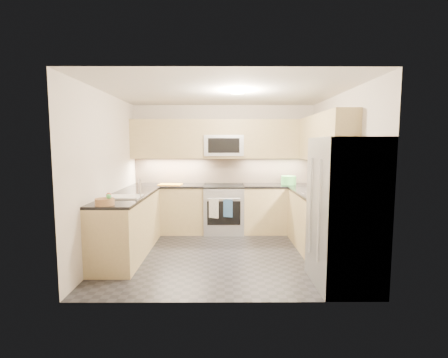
# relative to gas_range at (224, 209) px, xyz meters

# --- Properties ---
(floor) EXTENTS (3.60, 3.20, 0.00)m
(floor) POSITION_rel_gas_range_xyz_m (0.00, -1.28, -0.46)
(floor) COLOR black
(floor) RESTS_ON ground
(ceiling) EXTENTS (3.60, 3.20, 0.02)m
(ceiling) POSITION_rel_gas_range_xyz_m (0.00, -1.28, 2.04)
(ceiling) COLOR beige
(ceiling) RESTS_ON wall_back
(wall_back) EXTENTS (3.60, 0.02, 2.50)m
(wall_back) POSITION_rel_gas_range_xyz_m (0.00, 0.32, 0.79)
(wall_back) COLOR beige
(wall_back) RESTS_ON floor
(wall_front) EXTENTS (3.60, 0.02, 2.50)m
(wall_front) POSITION_rel_gas_range_xyz_m (0.00, -2.88, 0.79)
(wall_front) COLOR beige
(wall_front) RESTS_ON floor
(wall_left) EXTENTS (0.02, 3.20, 2.50)m
(wall_left) POSITION_rel_gas_range_xyz_m (-1.80, -1.28, 0.79)
(wall_left) COLOR beige
(wall_left) RESTS_ON floor
(wall_right) EXTENTS (0.02, 3.20, 2.50)m
(wall_right) POSITION_rel_gas_range_xyz_m (1.80, -1.28, 0.79)
(wall_right) COLOR beige
(wall_right) RESTS_ON floor
(base_cab_back_left) EXTENTS (1.42, 0.60, 0.90)m
(base_cab_back_left) POSITION_rel_gas_range_xyz_m (-1.09, 0.02, -0.01)
(base_cab_back_left) COLOR tan
(base_cab_back_left) RESTS_ON floor
(base_cab_back_right) EXTENTS (1.42, 0.60, 0.90)m
(base_cab_back_right) POSITION_rel_gas_range_xyz_m (1.09, 0.02, -0.01)
(base_cab_back_right) COLOR tan
(base_cab_back_right) RESTS_ON floor
(base_cab_right) EXTENTS (0.60, 1.70, 0.90)m
(base_cab_right) POSITION_rel_gas_range_xyz_m (1.50, -1.12, -0.01)
(base_cab_right) COLOR tan
(base_cab_right) RESTS_ON floor
(base_cab_peninsula) EXTENTS (0.60, 2.00, 0.90)m
(base_cab_peninsula) POSITION_rel_gas_range_xyz_m (-1.50, -1.28, -0.01)
(base_cab_peninsula) COLOR tan
(base_cab_peninsula) RESTS_ON floor
(countertop_back_left) EXTENTS (1.42, 0.63, 0.04)m
(countertop_back_left) POSITION_rel_gas_range_xyz_m (-1.09, 0.02, 0.47)
(countertop_back_left) COLOR black
(countertop_back_left) RESTS_ON base_cab_back_left
(countertop_back_right) EXTENTS (1.42, 0.63, 0.04)m
(countertop_back_right) POSITION_rel_gas_range_xyz_m (1.09, 0.02, 0.47)
(countertop_back_right) COLOR black
(countertop_back_right) RESTS_ON base_cab_back_right
(countertop_right) EXTENTS (0.63, 1.70, 0.04)m
(countertop_right) POSITION_rel_gas_range_xyz_m (1.50, -1.12, 0.47)
(countertop_right) COLOR black
(countertop_right) RESTS_ON base_cab_right
(countertop_peninsula) EXTENTS (0.63, 2.00, 0.04)m
(countertop_peninsula) POSITION_rel_gas_range_xyz_m (-1.50, -1.28, 0.47)
(countertop_peninsula) COLOR black
(countertop_peninsula) RESTS_ON base_cab_peninsula
(upper_cab_back) EXTENTS (3.60, 0.35, 0.75)m
(upper_cab_back) POSITION_rel_gas_range_xyz_m (0.00, 0.15, 1.37)
(upper_cab_back) COLOR tan
(upper_cab_back) RESTS_ON wall_back
(upper_cab_right) EXTENTS (0.35, 1.95, 0.75)m
(upper_cab_right) POSITION_rel_gas_range_xyz_m (1.62, -1.00, 1.37)
(upper_cab_right) COLOR tan
(upper_cab_right) RESTS_ON wall_right
(backsplash_back) EXTENTS (3.60, 0.01, 0.51)m
(backsplash_back) POSITION_rel_gas_range_xyz_m (0.00, 0.32, 0.74)
(backsplash_back) COLOR tan
(backsplash_back) RESTS_ON wall_back
(backsplash_right) EXTENTS (0.01, 2.30, 0.51)m
(backsplash_right) POSITION_rel_gas_range_xyz_m (1.80, -0.82, 0.74)
(backsplash_right) COLOR tan
(backsplash_right) RESTS_ON wall_right
(gas_range) EXTENTS (0.76, 0.65, 0.91)m
(gas_range) POSITION_rel_gas_range_xyz_m (0.00, 0.00, 0.00)
(gas_range) COLOR #999BA1
(gas_range) RESTS_ON floor
(range_cooktop) EXTENTS (0.76, 0.65, 0.03)m
(range_cooktop) POSITION_rel_gas_range_xyz_m (0.00, 0.00, 0.46)
(range_cooktop) COLOR black
(range_cooktop) RESTS_ON gas_range
(oven_door_glass) EXTENTS (0.62, 0.02, 0.45)m
(oven_door_glass) POSITION_rel_gas_range_xyz_m (0.00, -0.33, -0.01)
(oven_door_glass) COLOR black
(oven_door_glass) RESTS_ON gas_range
(oven_handle) EXTENTS (0.60, 0.02, 0.02)m
(oven_handle) POSITION_rel_gas_range_xyz_m (0.00, -0.35, 0.26)
(oven_handle) COLOR #B2B5BA
(oven_handle) RESTS_ON gas_range
(microwave) EXTENTS (0.76, 0.40, 0.40)m
(microwave) POSITION_rel_gas_range_xyz_m (0.00, 0.12, 1.24)
(microwave) COLOR #A9ACB1
(microwave) RESTS_ON upper_cab_back
(microwave_door) EXTENTS (0.60, 0.01, 0.28)m
(microwave_door) POSITION_rel_gas_range_xyz_m (0.00, -0.08, 1.24)
(microwave_door) COLOR black
(microwave_door) RESTS_ON microwave
(refrigerator) EXTENTS (0.70, 0.90, 1.80)m
(refrigerator) POSITION_rel_gas_range_xyz_m (1.45, -2.43, 0.45)
(refrigerator) COLOR #93979A
(refrigerator) RESTS_ON floor
(fridge_handle_left) EXTENTS (0.02, 0.02, 1.20)m
(fridge_handle_left) POSITION_rel_gas_range_xyz_m (1.08, -2.61, 0.49)
(fridge_handle_left) COLOR #B2B5BA
(fridge_handle_left) RESTS_ON refrigerator
(fridge_handle_right) EXTENTS (0.02, 0.02, 1.20)m
(fridge_handle_right) POSITION_rel_gas_range_xyz_m (1.08, -2.25, 0.49)
(fridge_handle_right) COLOR #B2B5BA
(fridge_handle_right) RESTS_ON refrigerator
(sink_basin) EXTENTS (0.52, 0.38, 0.16)m
(sink_basin) POSITION_rel_gas_range_xyz_m (-1.50, -1.53, 0.42)
(sink_basin) COLOR white
(sink_basin) RESTS_ON base_cab_peninsula
(faucet) EXTENTS (0.03, 0.03, 0.28)m
(faucet) POSITION_rel_gas_range_xyz_m (-1.24, -1.53, 0.62)
(faucet) COLOR silver
(faucet) RESTS_ON countertop_peninsula
(utensil_bowl) EXTENTS (0.31, 0.31, 0.17)m
(utensil_bowl) POSITION_rel_gas_range_xyz_m (1.27, 0.05, 0.57)
(utensil_bowl) COLOR #4AAD4F
(utensil_bowl) RESTS_ON countertop_back_right
(cutting_board) EXTENTS (0.46, 0.34, 0.01)m
(cutting_board) POSITION_rel_gas_range_xyz_m (-1.04, 0.00, 0.49)
(cutting_board) COLOR orange
(cutting_board) RESTS_ON countertop_back_left
(fruit_basket) EXTENTS (0.25, 0.25, 0.09)m
(fruit_basket) POSITION_rel_gas_range_xyz_m (-1.54, -2.14, 0.53)
(fruit_basket) COLOR #9D7149
(fruit_basket) RESTS_ON countertop_peninsula
(fruit_apple) EXTENTS (0.07, 0.07, 0.07)m
(fruit_apple) POSITION_rel_gas_range_xyz_m (-1.51, -2.05, 0.60)
(fruit_apple) COLOR #A33012
(fruit_apple) RESTS_ON fruit_basket
(fruit_pear) EXTENTS (0.07, 0.07, 0.07)m
(fruit_pear) POSITION_rel_gas_range_xyz_m (-1.48, -2.15, 0.60)
(fruit_pear) COLOR #4AAE55
(fruit_pear) RESTS_ON fruit_basket
(dish_towel_check) EXTENTS (0.18, 0.09, 0.37)m
(dish_towel_check) POSITION_rel_gas_range_xyz_m (-0.19, -0.37, 0.10)
(dish_towel_check) COLOR white
(dish_towel_check) RESTS_ON oven_handle
(dish_towel_blue) EXTENTS (0.17, 0.07, 0.33)m
(dish_towel_blue) POSITION_rel_gas_range_xyz_m (0.08, -0.37, 0.10)
(dish_towel_blue) COLOR #305684
(dish_towel_blue) RESTS_ON oven_handle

